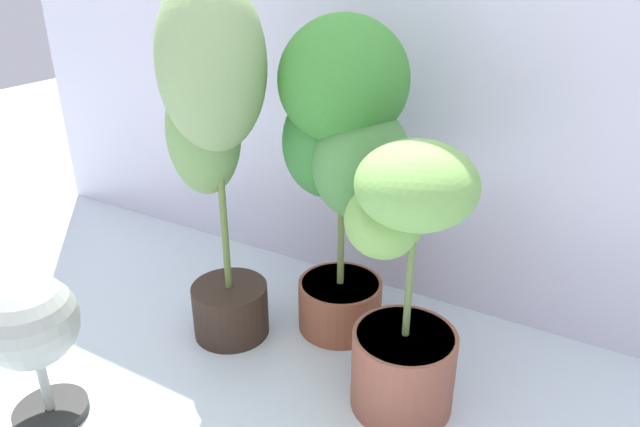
% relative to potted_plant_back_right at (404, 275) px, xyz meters
% --- Properties ---
extents(potted_plant_back_right, '(0.38, 0.34, 0.71)m').
position_rel_potted_plant_back_right_xyz_m(potted_plant_back_right, '(0.00, 0.00, 0.00)').
color(potted_plant_back_right, '#90523F').
rests_on(potted_plant_back_right, ground).
extents(potted_plant_back_center, '(0.47, 0.47, 0.93)m').
position_rel_potted_plant_back_right_xyz_m(potted_plant_back_center, '(-0.28, 0.21, 0.21)').
color(potted_plant_back_center, brown).
rests_on(potted_plant_back_center, ground).
extents(potted_plant_back_left, '(0.38, 0.37, 1.04)m').
position_rel_potted_plant_back_right_xyz_m(potted_plant_back_left, '(-0.57, 0.03, 0.27)').
color(potted_plant_back_left, '#33241A').
rests_on(potted_plant_back_left, ground).
extents(floor_fan, '(0.31, 0.31, 0.40)m').
position_rel_potted_plant_back_right_xyz_m(floor_fan, '(-0.73, -0.49, -0.11)').
color(floor_fan, '#252623').
rests_on(floor_fan, ground).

